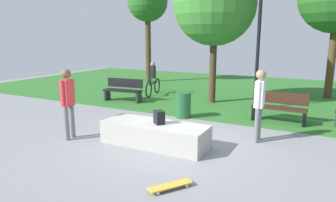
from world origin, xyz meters
The scene contains 14 objects.
ground_plane centered at (0.00, 0.00, 0.00)m, with size 28.00×28.00×0.00m, color gray.
grass_lawn centered at (0.00, 8.08, 0.00)m, with size 26.60×11.84×0.01m, color #2D6B28.
concrete_ledge centered at (-0.35, -0.45, 0.27)m, with size 2.60×0.92×0.55m, color #A8A59E.
backpack_on_ledge centered at (-0.23, -0.44, 0.71)m, with size 0.28×0.20×0.32m, color black.
skater_performing_trick centered at (-2.51, -1.06, 1.07)m, with size 0.24×0.43×1.80m.
skater_watching centered at (1.80, 0.97, 1.07)m, with size 0.24×0.43×1.80m.
skateboard_by_ledge centered at (0.99, -2.22, 0.06)m, with size 0.62×0.77×0.08m.
park_bench_far_left centered at (-4.07, 3.42, 0.48)m, with size 1.64×0.64×0.91m.
park_bench_center_lawn centered at (2.03, 3.09, 0.48)m, with size 1.62×0.53×0.91m.
tree_broad_elm centered at (-6.04, 8.66, 4.46)m, with size 2.27×2.27×5.69m.
tree_leaning_ash centered at (-0.78, 4.89, 3.79)m, with size 3.15×3.15×5.38m.
lamp_post centered at (0.99, 4.54, 2.96)m, with size 0.28×0.28×4.97m.
trash_bin centered at (-0.82, 2.20, 0.41)m, with size 0.50×0.50×0.83m, color #1E592D.
cyclist_on_bicycle centered at (-3.70, 5.20, 0.63)m, with size 0.38×1.80×1.52m.
Camera 1 is at (3.16, -6.46, 2.56)m, focal length 32.17 mm.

